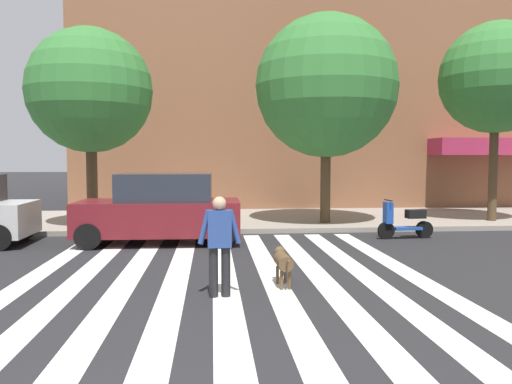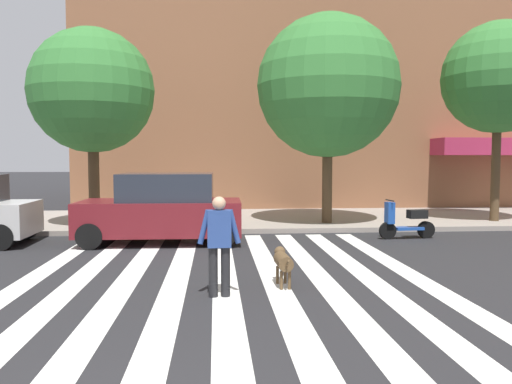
{
  "view_description": "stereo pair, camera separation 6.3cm",
  "coord_description": "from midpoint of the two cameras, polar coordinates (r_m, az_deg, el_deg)",
  "views": [
    {
      "loc": [
        0.99,
        -2.85,
        2.25
      ],
      "look_at": [
        1.76,
        5.95,
        1.66
      ],
      "focal_mm": 35.43,
      "sensor_mm": 36.0,
      "label": 1
    },
    {
      "loc": [
        1.05,
        -2.86,
        2.25
      ],
      "look_at": [
        1.76,
        5.95,
        1.66
      ],
      "focal_mm": 35.43,
      "sensor_mm": 36.0,
      "label": 2
    }
  ],
  "objects": [
    {
      "name": "parked_car_behind_first",
      "position": [
        13.67,
        -10.39,
        -1.92
      ],
      "size": [
        4.27,
        2.08,
        1.86
      ],
      "color": "maroon",
      "rests_on": "ground_plane"
    },
    {
      "name": "sidewalk_far",
      "position": [
        18.11,
        -7.81,
        -3.15
      ],
      "size": [
        80.0,
        6.0,
        0.15
      ],
      "primitive_type": "cube",
      "color": "gray",
      "rests_on": "ground_plane"
    },
    {
      "name": "street_tree_further",
      "position": [
        19.02,
        25.78,
        11.51
      ],
      "size": [
        3.7,
        3.7,
        6.65
      ],
      "color": "#4C3823",
      "rests_on": "sidewalk_far"
    },
    {
      "name": "pedestrian_dog_walker",
      "position": [
        8.23,
        -3.96,
        -5.47
      ],
      "size": [
        0.71,
        0.25,
        1.64
      ],
      "color": "black",
      "rests_on": "ground_plane"
    },
    {
      "name": "dog_on_leash",
      "position": [
        9.0,
        3.25,
        -7.79
      ],
      "size": [
        0.28,
        1.0,
        0.65
      ],
      "color": "brown",
      "rests_on": "ground_plane"
    },
    {
      "name": "ground_plane",
      "position": [
        9.24,
        -10.98,
        -10.37
      ],
      "size": [
        160.0,
        160.0,
        0.0
      ],
      "primitive_type": "plane",
      "color": "#232326"
    },
    {
      "name": "street_tree_nearest",
      "position": [
        16.72,
        -17.91,
        10.77
      ],
      "size": [
        3.84,
        3.84,
        6.12
      ],
      "color": "#4C3823",
      "rests_on": "sidewalk_far"
    },
    {
      "name": "street_tree_middle",
      "position": [
        16.83,
        8.24,
        11.7
      ],
      "size": [
        4.61,
        4.61,
        6.74
      ],
      "color": "#4C3823",
      "rests_on": "sidewalk_far"
    },
    {
      "name": "crosswalk_stripes",
      "position": [
        9.18,
        -3.28,
        -10.37
      ],
      "size": [
        7.65,
        11.49,
        0.01
      ],
      "color": "silver",
      "rests_on": "ground_plane"
    },
    {
      "name": "parked_scooter",
      "position": [
        14.83,
        16.8,
        -3.23
      ],
      "size": [
        1.63,
        0.5,
        1.11
      ],
      "color": "black",
      "rests_on": "ground_plane"
    }
  ]
}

